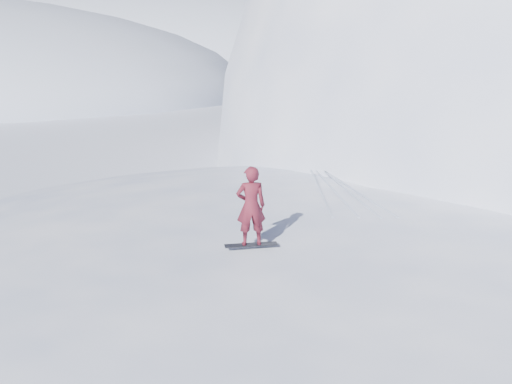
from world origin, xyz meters
TOP-DOWN VIEW (x-y plane):
  - ground at (0.00, 0.00)m, footprint 400.00×400.00m
  - near_ridge at (1.00, 3.00)m, footprint 36.00×28.00m
  - far_ridge_c at (-40.00, 110.00)m, footprint 140.00×90.00m
  - wind_bumps at (-0.56, 2.12)m, footprint 16.00×14.40m
  - snowboard at (-2.45, -0.02)m, footprint 1.34×0.61m
  - snowboarder at (-2.45, -0.02)m, footprint 0.83×0.66m
  - board_tracks at (-0.16, 5.49)m, footprint 2.74×5.95m

SIDE VIEW (x-z plane):
  - ground at x=0.00m, z-range 0.00..0.00m
  - near_ridge at x=1.00m, z-range -2.40..2.40m
  - far_ridge_c at x=-40.00m, z-range -18.00..18.00m
  - wind_bumps at x=-0.56m, z-range -0.50..0.50m
  - snowboard at x=-2.45m, z-range 2.40..2.42m
  - board_tracks at x=-0.16m, z-range 2.40..2.44m
  - snowboarder at x=-2.45m, z-range 2.42..4.41m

